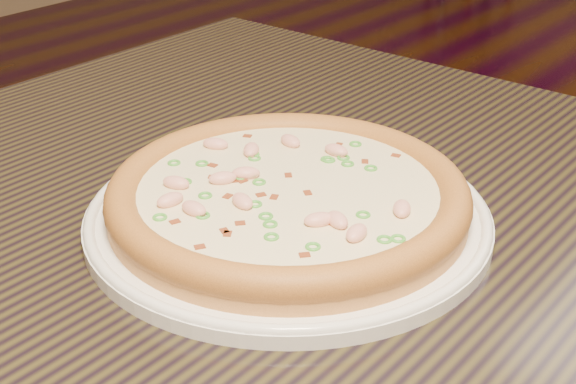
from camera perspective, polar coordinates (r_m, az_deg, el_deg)
The scene contains 3 objects.
hero_table at distance 0.72m, azimuth 10.11°, elevation -10.49°, with size 1.20×0.80×0.75m.
plate at distance 0.68m, azimuth 0.00°, elevation -1.59°, with size 0.34×0.34×0.02m.
pizza at distance 0.67m, azimuth -0.02°, elevation -0.22°, with size 0.31×0.31×0.03m.
Camera 1 is at (0.14, -1.41, 1.09)m, focal length 50.00 mm.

